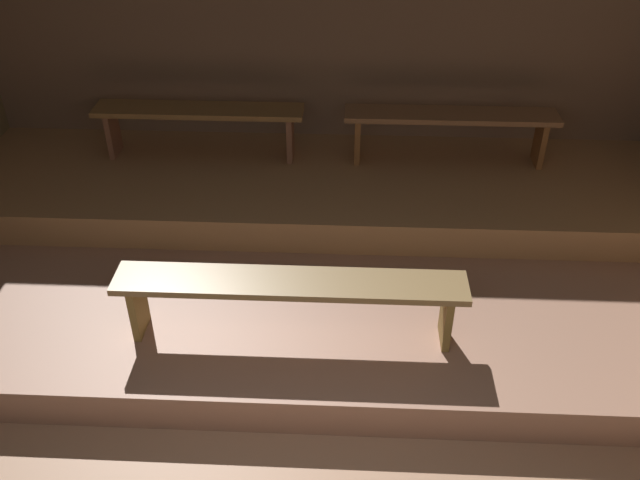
# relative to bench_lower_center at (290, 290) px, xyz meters

# --- Properties ---
(ground) EXTENTS (7.15, 5.67, 0.08)m
(ground) POSITION_rel_bench_lower_center_xyz_m (0.13, 0.15, -0.71)
(ground) COLOR #A3785A
(wall_back) EXTENTS (7.15, 0.06, 2.60)m
(wall_back) POSITION_rel_bench_lower_center_xyz_m (0.13, 2.61, 0.63)
(wall_back) COLOR #80624C
(wall_back) RESTS_ON ground
(platform_lower) EXTENTS (6.35, 3.22, 0.28)m
(platform_lower) POSITION_rel_bench_lower_center_xyz_m (0.13, 0.98, -0.53)
(platform_lower) COLOR #A2745D
(platform_lower) RESTS_ON ground
(platform_middle) EXTENTS (6.35, 1.63, 0.28)m
(platform_middle) POSITION_rel_bench_lower_center_xyz_m (0.13, 1.77, -0.25)
(platform_middle) COLOR #AB7B4E
(platform_middle) RESTS_ON platform_lower
(bench_lower_center) EXTENTS (2.33, 0.33, 0.47)m
(bench_lower_center) POSITION_rel_bench_lower_center_xyz_m (0.00, 0.00, 0.00)
(bench_lower_center) COLOR olive
(bench_lower_center) RESTS_ON platform_lower
(bench_middle_left) EXTENTS (1.87, 0.33, 0.47)m
(bench_middle_left) POSITION_rel_bench_lower_center_xyz_m (-0.99, 2.08, 0.27)
(bench_middle_left) COLOR olive
(bench_middle_left) RESTS_ON platform_middle
(bench_middle_right) EXTENTS (1.87, 0.33, 0.47)m
(bench_middle_right) POSITION_rel_bench_lower_center_xyz_m (1.25, 2.08, 0.27)
(bench_middle_right) COLOR #8D5F3D
(bench_middle_right) RESTS_ON platform_middle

